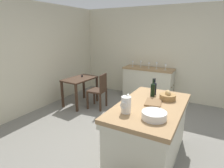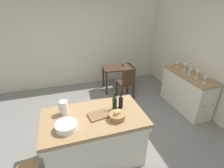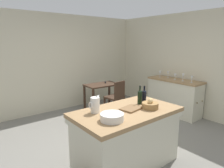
{
  "view_description": "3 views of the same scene",
  "coord_description": "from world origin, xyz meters",
  "px_view_note": "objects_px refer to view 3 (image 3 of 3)",
  "views": [
    {
      "loc": [
        -2.72,
        -1.23,
        1.93
      ],
      "look_at": [
        0.23,
        0.4,
        0.95
      ],
      "focal_mm": 29.5,
      "sensor_mm": 36.0,
      "label": 1
    },
    {
      "loc": [
        -0.6,
        -2.62,
        2.49
      ],
      "look_at": [
        0.33,
        0.36,
        0.94
      ],
      "focal_mm": 27.11,
      "sensor_mm": 36.0,
      "label": 2
    },
    {
      "loc": [
        -2.16,
        -2.55,
        1.87
      ],
      "look_at": [
        0.22,
        0.41,
        1.06
      ],
      "focal_mm": 31.89,
      "sensor_mm": 36.0,
      "label": 3
    }
  ],
  "objects_px": {
    "wine_bottle_amber": "(140,97)",
    "wine_glass_middle": "(175,76)",
    "island_table": "(126,135)",
    "wine_bottle_dark": "(144,96)",
    "side_cabinet": "(174,97)",
    "wooden_chair": "(116,97)",
    "wash_bowl": "(112,117)",
    "wine_glass_far_right": "(160,73)",
    "wine_glass_right": "(168,73)",
    "writing_desk": "(102,88)",
    "wine_glass_far_left": "(192,78)",
    "cutting_board": "(131,108)",
    "bread_basket": "(150,105)",
    "pitcher": "(95,105)",
    "wine_glass_left": "(183,76)"
  },
  "relations": [
    {
      "from": "island_table",
      "to": "wine_glass_far_right",
      "type": "distance_m",
      "value": 2.89
    },
    {
      "from": "island_table",
      "to": "wash_bowl",
      "type": "distance_m",
      "value": 0.64
    },
    {
      "from": "wash_bowl",
      "to": "wine_glass_right",
      "type": "relative_size",
      "value": 1.69
    },
    {
      "from": "pitcher",
      "to": "wine_glass_far_left",
      "type": "relative_size",
      "value": 1.64
    },
    {
      "from": "wine_bottle_dark",
      "to": "island_table",
      "type": "bearing_deg",
      "value": -168.64
    },
    {
      "from": "cutting_board",
      "to": "wine_glass_right",
      "type": "height_order",
      "value": "wine_glass_right"
    },
    {
      "from": "pitcher",
      "to": "writing_desk",
      "type": "bearing_deg",
      "value": 51.99
    },
    {
      "from": "island_table",
      "to": "wooden_chair",
      "type": "xyz_separation_m",
      "value": [
        1.24,
        1.72,
        0.02
      ]
    },
    {
      "from": "wash_bowl",
      "to": "wine_glass_far_right",
      "type": "relative_size",
      "value": 1.87
    },
    {
      "from": "writing_desk",
      "to": "wine_glass_far_left",
      "type": "distance_m",
      "value": 2.32
    },
    {
      "from": "side_cabinet",
      "to": "wooden_chair",
      "type": "distance_m",
      "value": 1.53
    },
    {
      "from": "wash_bowl",
      "to": "wine_glass_right",
      "type": "xyz_separation_m",
      "value": [
        2.95,
        1.28,
        0.11
      ]
    },
    {
      "from": "wine_bottle_amber",
      "to": "wine_glass_middle",
      "type": "distance_m",
      "value": 2.23
    },
    {
      "from": "wooden_chair",
      "to": "wash_bowl",
      "type": "height_order",
      "value": "wash_bowl"
    },
    {
      "from": "side_cabinet",
      "to": "writing_desk",
      "type": "xyz_separation_m",
      "value": [
        -1.29,
        1.44,
        0.15
      ]
    },
    {
      "from": "side_cabinet",
      "to": "wine_glass_left",
      "type": "bearing_deg",
      "value": -95.34
    },
    {
      "from": "side_cabinet",
      "to": "pitcher",
      "type": "xyz_separation_m",
      "value": [
        -2.92,
        -0.65,
        0.54
      ]
    },
    {
      "from": "wine_glass_left",
      "to": "island_table",
      "type": "bearing_deg",
      "value": -165.79
    },
    {
      "from": "wine_glass_far_right",
      "to": "wooden_chair",
      "type": "bearing_deg",
      "value": 163.1
    },
    {
      "from": "bread_basket",
      "to": "wine_bottle_amber",
      "type": "height_order",
      "value": "wine_bottle_amber"
    },
    {
      "from": "wooden_chair",
      "to": "island_table",
      "type": "bearing_deg",
      "value": -125.79
    },
    {
      "from": "side_cabinet",
      "to": "pitcher",
      "type": "relative_size",
      "value": 5.33
    },
    {
      "from": "writing_desk",
      "to": "side_cabinet",
      "type": "bearing_deg",
      "value": -48.22
    },
    {
      "from": "wine_bottle_dark",
      "to": "wine_glass_middle",
      "type": "xyz_separation_m",
      "value": [
        1.99,
        0.75,
        0.03
      ]
    },
    {
      "from": "island_table",
      "to": "wine_glass_right",
      "type": "height_order",
      "value": "wine_glass_right"
    },
    {
      "from": "island_table",
      "to": "wine_glass_middle",
      "type": "relative_size",
      "value": 10.17
    },
    {
      "from": "side_cabinet",
      "to": "wine_bottle_dark",
      "type": "relative_size",
      "value": 5.06
    },
    {
      "from": "side_cabinet",
      "to": "wine_glass_far_right",
      "type": "xyz_separation_m",
      "value": [
        -0.01,
        0.48,
        0.57
      ]
    },
    {
      "from": "bread_basket",
      "to": "wine_bottle_dark",
      "type": "distance_m",
      "value": 0.31
    },
    {
      "from": "island_table",
      "to": "wooden_chair",
      "type": "relative_size",
      "value": 1.74
    },
    {
      "from": "wash_bowl",
      "to": "bread_basket",
      "type": "xyz_separation_m",
      "value": [
        0.74,
        0.0,
        0.01
      ]
    },
    {
      "from": "bread_basket",
      "to": "wine_bottle_dark",
      "type": "xyz_separation_m",
      "value": [
        0.15,
        0.26,
        0.06
      ]
    },
    {
      "from": "side_cabinet",
      "to": "bread_basket",
      "type": "distance_m",
      "value": 2.45
    },
    {
      "from": "bread_basket",
      "to": "cutting_board",
      "type": "distance_m",
      "value": 0.29
    },
    {
      "from": "wooden_chair",
      "to": "wine_bottle_dark",
      "type": "bearing_deg",
      "value": -115.13
    },
    {
      "from": "wash_bowl",
      "to": "wine_glass_middle",
      "type": "bearing_deg",
      "value": 19.38
    },
    {
      "from": "pitcher",
      "to": "wine_glass_right",
      "type": "relative_size",
      "value": 1.46
    },
    {
      "from": "wine_bottle_dark",
      "to": "wine_glass_far_right",
      "type": "distance_m",
      "value": 2.37
    },
    {
      "from": "writing_desk",
      "to": "wine_glass_far_left",
      "type": "xyz_separation_m",
      "value": [
        1.23,
        -1.92,
        0.42
      ]
    },
    {
      "from": "wine_glass_middle",
      "to": "bread_basket",
      "type": "bearing_deg",
      "value": -154.76
    },
    {
      "from": "side_cabinet",
      "to": "wine_glass_far_right",
      "type": "distance_m",
      "value": 0.75
    },
    {
      "from": "wine_glass_right",
      "to": "island_table",
      "type": "bearing_deg",
      "value": -156.42
    },
    {
      "from": "wine_bottle_amber",
      "to": "cutting_board",
      "type": "bearing_deg",
      "value": -160.3
    },
    {
      "from": "island_table",
      "to": "cutting_board",
      "type": "bearing_deg",
      "value": -11.0
    },
    {
      "from": "wine_bottle_dark",
      "to": "wine_glass_far_right",
      "type": "bearing_deg",
      "value": 31.69
    },
    {
      "from": "wine_glass_right",
      "to": "wine_glass_far_left",
      "type": "bearing_deg",
      "value": -96.88
    },
    {
      "from": "cutting_board",
      "to": "wine_glass_right",
      "type": "distance_m",
      "value": 2.71
    },
    {
      "from": "wooden_chair",
      "to": "pitcher",
      "type": "relative_size",
      "value": 3.42
    },
    {
      "from": "pitcher",
      "to": "side_cabinet",
      "type": "bearing_deg",
      "value": 12.61
    },
    {
      "from": "wooden_chair",
      "to": "wine_glass_middle",
      "type": "distance_m",
      "value": 1.6
    }
  ]
}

